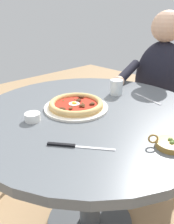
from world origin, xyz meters
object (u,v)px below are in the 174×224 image
at_px(dining_table, 90,138).
at_px(ramekin_capers, 33,117).
at_px(steak_knife, 71,146).
at_px(fork_utensil, 147,99).
at_px(cafe_chair_diner, 164,101).
at_px(pizza_on_plate, 76,105).
at_px(water_glass, 116,88).
at_px(diner_person, 155,109).
at_px(olive_pan, 170,144).

distance_m(dining_table, ramekin_capers, 0.30).
distance_m(steak_knife, fork_utensil, 0.56).
bearing_deg(steak_knife, cafe_chair_diner, 11.41).
bearing_deg(pizza_on_plate, steak_knife, -134.87).
xyz_separation_m(ramekin_capers, cafe_chair_diner, (1.08, -0.03, -0.22)).
relative_size(water_glass, diner_person, 0.07).
xyz_separation_m(water_glass, steak_knife, (-0.50, -0.21, -0.03)).
bearing_deg(water_glass, ramekin_capers, 175.73).
xyz_separation_m(water_glass, diner_person, (0.45, -0.00, -0.26)).
height_order(water_glass, steak_knife, water_glass).
distance_m(ramekin_capers, diner_person, 0.97).
relative_size(dining_table, fork_utensil, 5.85).
relative_size(dining_table, cafe_chair_diner, 1.20).
height_order(pizza_on_plate, olive_pan, olive_pan).
distance_m(pizza_on_plate, cafe_chair_diner, 0.90).
distance_m(steak_knife, ramekin_capers, 0.25).
bearing_deg(dining_table, olive_pan, -93.23).
distance_m(steak_knife, olive_pan, 0.32).
distance_m(pizza_on_plate, water_glass, 0.28).
xyz_separation_m(fork_utensil, cafe_chair_diner, (0.54, 0.16, -0.21)).
relative_size(diner_person, cafe_chair_diner, 1.33).
xyz_separation_m(water_glass, ramekin_capers, (-0.49, 0.04, -0.02)).
xyz_separation_m(pizza_on_plate, ramekin_capers, (-0.21, 0.03, 0.00)).
bearing_deg(water_glass, dining_table, -167.88).
xyz_separation_m(water_glass, olive_pan, (-0.27, -0.44, -0.02)).
distance_m(dining_table, water_glass, 0.31).
relative_size(pizza_on_plate, ramekin_capers, 4.60).
bearing_deg(fork_utensil, pizza_on_plate, 154.01).
relative_size(dining_table, pizza_on_plate, 3.56).
bearing_deg(ramekin_capers, pizza_on_plate, -7.99).
bearing_deg(olive_pan, water_glass, 58.64).
distance_m(ramekin_capers, olive_pan, 0.52).
relative_size(steak_knife, olive_pan, 1.75).
bearing_deg(steak_knife, pizza_on_plate, 45.13).
bearing_deg(cafe_chair_diner, diner_person, -176.60).
bearing_deg(diner_person, ramekin_capers, 177.70).
bearing_deg(ramekin_capers, dining_table, -20.27).
xyz_separation_m(dining_table, fork_utensil, (0.30, -0.10, 0.15)).
xyz_separation_m(ramekin_capers, olive_pan, (0.22, -0.48, -0.01)).
relative_size(steak_knife, ramekin_capers, 2.92).
distance_m(fork_utensil, cafe_chair_diner, 0.60).
relative_size(water_glass, olive_pan, 0.74).
distance_m(pizza_on_plate, fork_utensil, 0.37).
height_order(olive_pan, cafe_chair_diner, cafe_chair_diner).
bearing_deg(cafe_chair_diner, steak_knife, -168.59).
height_order(fork_utensil, cafe_chair_diner, cafe_chair_diner).
height_order(steak_knife, ramekin_capers, ramekin_capers).
distance_m(fork_utensil, diner_person, 0.48).
relative_size(fork_utensil, diner_person, 0.16).
xyz_separation_m(ramekin_capers, fork_utensil, (0.54, -0.19, -0.02)).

